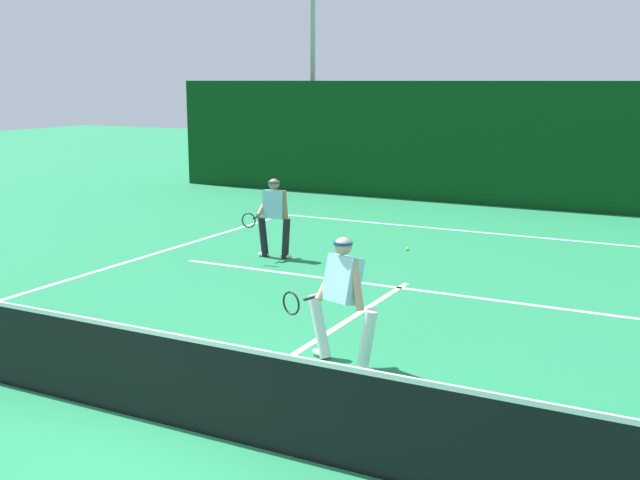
{
  "coord_description": "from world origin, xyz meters",
  "views": [
    {
      "loc": [
        4.63,
        -5.81,
        3.46
      ],
      "look_at": [
        -0.82,
        4.72,
        1.0
      ],
      "focal_mm": 43.37,
      "sensor_mm": 36.0,
      "label": 1
    }
  ],
  "objects_px": {
    "light_pole": "(312,35)",
    "tennis_ball": "(407,249)",
    "player_near": "(342,296)",
    "player_far": "(274,215)"
  },
  "relations": [
    {
      "from": "tennis_ball",
      "to": "light_pole",
      "type": "distance_m",
      "value": 11.1
    },
    {
      "from": "player_near",
      "to": "light_pole",
      "type": "xyz_separation_m",
      "value": [
        -7.96,
        14.26,
        3.97
      ]
    },
    {
      "from": "tennis_ball",
      "to": "light_pole",
      "type": "bearing_deg",
      "value": 129.22
    },
    {
      "from": "player_far",
      "to": "tennis_ball",
      "type": "bearing_deg",
      "value": -146.95
    },
    {
      "from": "tennis_ball",
      "to": "light_pole",
      "type": "height_order",
      "value": "light_pole"
    },
    {
      "from": "player_near",
      "to": "player_far",
      "type": "height_order",
      "value": "player_near"
    },
    {
      "from": "light_pole",
      "to": "player_far",
      "type": "bearing_deg",
      "value": -66.28
    },
    {
      "from": "light_pole",
      "to": "tennis_ball",
      "type": "bearing_deg",
      "value": -50.78
    },
    {
      "from": "tennis_ball",
      "to": "player_near",
      "type": "bearing_deg",
      "value": -75.88
    },
    {
      "from": "player_near",
      "to": "player_far",
      "type": "bearing_deg",
      "value": -32.82
    }
  ]
}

